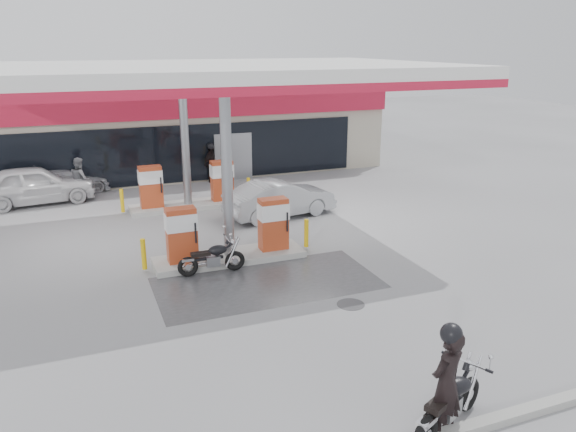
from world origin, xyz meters
name	(u,v)px	position (x,y,z in m)	size (l,w,h in m)	color
ground	(250,286)	(0.00, 0.00, 0.00)	(90.00, 90.00, 0.00)	gray
wet_patch	(268,283)	(0.50, 0.00, 0.00)	(6.00, 3.00, 0.00)	#4C4C4F
drain_cover	(351,304)	(2.00, -2.00, 0.00)	(0.70, 0.70, 0.01)	#38383A
store_building	(154,129)	(0.01, 15.94, 2.01)	(22.00, 8.22, 4.00)	#BAB29B
canopy	(199,75)	(0.00, 5.00, 5.27)	(16.00, 10.02, 5.51)	silver
pump_island_near	(229,238)	(0.00, 2.00, 0.71)	(5.14, 1.30, 1.78)	#9E9E99
pump_island_far	(188,190)	(0.00, 8.00, 0.71)	(5.14, 1.30, 1.78)	#9E9E99
main_motorcycle	(450,404)	(1.35, -6.78, 0.48)	(1.96, 1.10, 1.08)	black
biker_main	(446,384)	(1.18, -6.86, 0.96)	(0.70, 0.46, 1.92)	black
parked_motorcycle	(213,259)	(-0.71, 1.20, 0.44)	(1.93, 0.74, 0.99)	black
sedan_white	(34,185)	(-5.61, 10.82, 0.79)	(1.86, 4.61, 1.57)	silver
attendant	(80,179)	(-3.87, 10.80, 0.89)	(0.86, 0.67, 1.77)	slate
hatchback_silver	(280,199)	(2.97, 5.60, 0.69)	(1.46, 4.18, 1.38)	#9B9DA2
parked_car_left	(64,182)	(-4.50, 12.00, 0.55)	(1.54, 3.79, 1.10)	#B3B5BC
biker_walking	(211,164)	(1.89, 11.80, 0.87)	(1.02, 0.42, 1.74)	black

